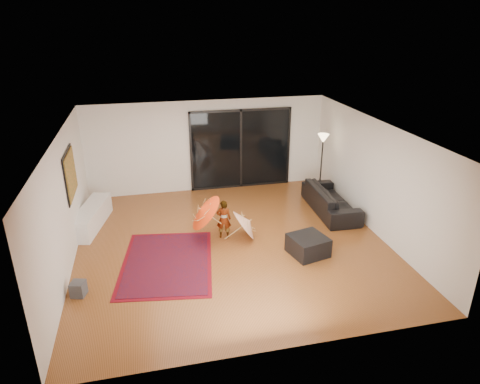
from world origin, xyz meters
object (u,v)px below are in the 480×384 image
object	(u,v)px
ottoman	(308,245)
media_console	(91,217)
child	(224,219)
sofa	(331,200)

from	to	relation	value
ottoman	media_console	bearing A→B (deg)	152.78
media_console	child	distance (m)	3.38
ottoman	child	size ratio (longest dim) A/B	0.79
sofa	child	size ratio (longest dim) A/B	2.39
media_console	ottoman	bearing A→B (deg)	-13.96
sofa	ottoman	size ratio (longest dim) A/B	3.04
media_console	sofa	distance (m)	6.22
media_console	child	size ratio (longest dim) A/B	1.99
sofa	ottoman	distance (m)	2.43
child	ottoman	bearing A→B (deg)	155.93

